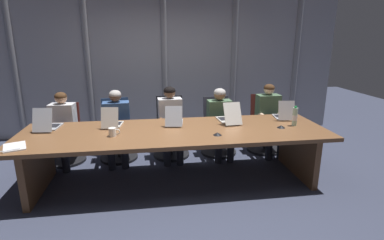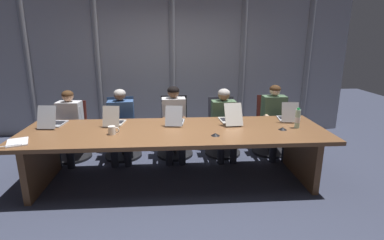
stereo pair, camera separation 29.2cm
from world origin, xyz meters
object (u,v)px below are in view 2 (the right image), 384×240
person_left_end (68,123)px  person_right_mid (224,119)px  office_chair_right_end (270,132)px  laptop_right_end (287,117)px  office_chair_left_end (72,137)px  laptop_left_end (53,122)px  person_right_end (275,117)px  office_chair_right_mid (222,133)px  water_bottle_primary (298,119)px  person_center (174,119)px  laptop_right_mid (230,118)px  office_chair_center (175,133)px  laptop_left_mid (114,121)px  laptop_center (175,120)px  person_left_mid (121,121)px  coffee_mug_near (112,130)px  conference_mic_middle (215,134)px  conference_mic_left_side (283,128)px  spiral_notepad (17,142)px  office_chair_left_mid (122,135)px

person_left_end → person_right_mid: (2.46, 0.00, 0.01)m
office_chair_right_end → laptop_right_end: bearing=5.7°
office_chair_left_end → person_left_end: size_ratio=0.81×
laptop_left_end → person_right_end: (3.32, 0.54, -0.14)m
laptop_left_end → office_chair_right_mid: (2.49, 0.70, -0.45)m
water_bottle_primary → person_center: bearing=152.2°
laptop_right_mid → office_chair_center: bearing=44.0°
laptop_left_mid → laptop_center: bearing=-83.4°
person_left_mid → person_center: bearing=86.3°
coffee_mug_near → person_left_end: bearing=132.0°
laptop_left_end → laptop_center: laptop_left_end is taller
person_center → conference_mic_middle: size_ratio=10.66×
person_center → coffee_mug_near: bearing=-42.3°
conference_mic_left_side → conference_mic_middle: size_ratio=1.00×
office_chair_left_end → person_center: size_ratio=0.78×
office_chair_right_mid → conference_mic_left_side: bearing=26.8°
person_right_end → coffee_mug_near: size_ratio=8.29×
office_chair_center → conference_mic_middle: (0.49, -1.28, 0.40)m
office_chair_right_end → spiral_notepad: bearing=-63.6°
office_chair_right_end → person_left_end: (-3.30, -0.17, 0.28)m
person_left_end → office_chair_center: bearing=100.4°
person_right_end → person_left_mid: bearing=-90.7°
office_chair_right_mid → person_right_mid: 0.33m
laptop_right_end → office_chair_left_mid: (-2.51, 0.66, -0.44)m
office_chair_right_end → person_right_end: 0.34m
spiral_notepad → person_left_end: bearing=59.5°
laptop_right_end → person_right_mid: size_ratio=0.35×
person_left_end → laptop_center: bearing=76.4°
laptop_left_end → coffee_mug_near: bearing=-110.6°
conference_mic_left_side → water_bottle_primary: bearing=17.5°
office_chair_right_end → conference_mic_left_side: office_chair_right_end is taller
conference_mic_left_side → coffee_mug_near: bearing=-179.2°
laptop_left_mid → office_chair_center: size_ratio=0.41×
person_left_end → conference_mic_middle: size_ratio=10.24×
office_chair_left_mid → laptop_right_mid: bearing=58.1°
office_chair_left_end → spiral_notepad: (-0.16, -1.37, 0.41)m
laptop_center → person_right_mid: 0.99m
office_chair_center → office_chair_left_mid: bearing=-90.4°
office_chair_right_mid → spiral_notepad: office_chair_right_mid is taller
person_right_end → person_right_mid: bearing=-90.6°
person_left_end → spiral_notepad: (-0.18, -1.21, 0.12)m
person_left_end → spiral_notepad: size_ratio=3.09×
person_right_mid → coffee_mug_near: bearing=-60.3°
laptop_right_mid → office_chair_left_mid: 1.85m
laptop_left_mid → conference_mic_middle: (1.34, -0.58, -0.04)m
office_chair_right_end → conference_mic_middle: size_ratio=8.71×
person_left_mid → water_bottle_primary: person_left_mid is taller
laptop_left_mid → laptop_right_end: bearing=-81.5°
office_chair_left_end → person_right_end: size_ratio=0.78×
office_chair_center → conference_mic_left_side: size_ratio=8.86×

